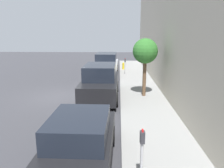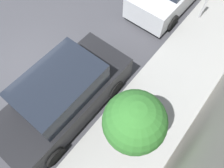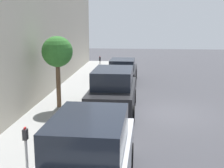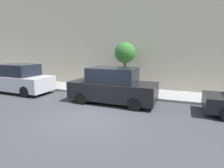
% 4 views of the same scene
% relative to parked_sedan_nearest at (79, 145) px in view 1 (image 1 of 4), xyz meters
% --- Properties ---
extents(ground_plane, '(60.00, 60.00, 0.00)m').
position_rel_parked_sedan_nearest_xyz_m(ground_plane, '(-2.31, 6.99, -0.72)').
color(ground_plane, '#38383D').
extents(sidewalk, '(2.57, 32.00, 0.15)m').
position_rel_parked_sedan_nearest_xyz_m(sidewalk, '(2.48, 6.99, -0.65)').
color(sidewalk, gray).
rests_on(sidewalk, ground_plane).
extents(parked_sedan_nearest, '(1.92, 4.54, 1.54)m').
position_rel_parked_sedan_nearest_xyz_m(parked_sedan_nearest, '(0.00, 0.00, 0.00)').
color(parked_sedan_nearest, black).
rests_on(parked_sedan_nearest, ground_plane).
extents(parked_suv_second, '(2.08, 4.82, 1.98)m').
position_rel_parked_sedan_nearest_xyz_m(parked_suv_second, '(0.03, 6.81, 0.21)').
color(parked_suv_second, black).
rests_on(parked_suv_second, ground_plane).
extents(parked_suv_third, '(2.08, 4.84, 1.98)m').
position_rel_parked_sedan_nearest_xyz_m(parked_suv_third, '(-0.02, 13.80, 0.21)').
color(parked_suv_third, '#B7BABF').
rests_on(parked_suv_third, ground_plane).
extents(parking_meter_near, '(0.11, 0.15, 1.46)m').
position_rel_parked_sedan_nearest_xyz_m(parking_meter_near, '(1.64, -0.86, 0.32)').
color(parking_meter_near, '#ADADB2').
rests_on(parking_meter_near, sidewalk).
extents(parking_meter_far, '(0.11, 0.15, 1.42)m').
position_rel_parked_sedan_nearest_xyz_m(parking_meter_far, '(1.64, 13.56, 0.30)').
color(parking_meter_far, '#ADADB2').
rests_on(parking_meter_far, sidewalk).
extents(street_tree, '(1.41, 1.41, 3.31)m').
position_rel_parked_sedan_nearest_xyz_m(street_tree, '(2.57, 6.89, 1.98)').
color(street_tree, brown).
rests_on(street_tree, sidewalk).
extents(fire_hydrant, '(0.20, 0.20, 0.69)m').
position_rel_parked_sedan_nearest_xyz_m(fire_hydrant, '(1.54, 16.16, -0.23)').
color(fire_hydrant, gold).
rests_on(fire_hydrant, sidewalk).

